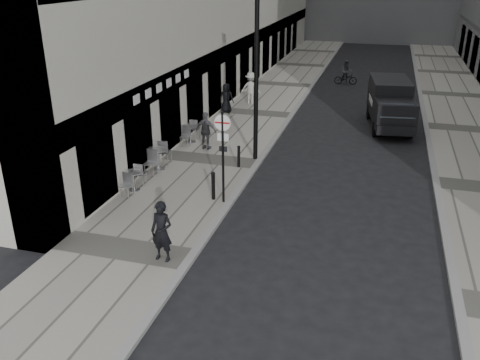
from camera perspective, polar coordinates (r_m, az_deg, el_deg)
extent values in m
plane|color=black|center=(12.40, -10.41, -15.52)|extent=(120.00, 120.00, 0.00)
cube|color=#A6A196|center=(28.43, 1.73, 7.48)|extent=(4.00, 60.00, 0.12)
cube|color=#A6A196|center=(27.97, 24.23, 5.18)|extent=(4.00, 60.00, 0.12)
imported|color=black|center=(13.98, -8.78, -5.75)|extent=(0.68, 0.49, 1.74)
cylinder|color=black|center=(16.92, -1.92, 2.45)|extent=(0.08, 0.08, 3.19)
cylinder|color=white|center=(16.53, -1.98, 6.45)|extent=(0.55, 0.05, 0.55)
cube|color=#B21414|center=(16.51, -2.00, 6.43)|extent=(0.50, 0.03, 0.05)
cube|color=white|center=(16.71, -1.93, 4.83)|extent=(0.38, 0.04, 0.26)
cylinder|color=black|center=(20.53, 1.84, 11.36)|extent=(0.18, 0.18, 6.80)
cylinder|color=black|center=(17.55, -3.02, -0.74)|extent=(0.13, 0.13, 0.95)
cylinder|color=black|center=(20.39, -0.14, 2.59)|extent=(0.11, 0.11, 0.85)
cylinder|color=black|center=(25.41, 14.98, 5.53)|extent=(0.35, 0.76, 0.73)
cylinder|color=black|center=(25.67, 18.56, 5.28)|extent=(0.35, 0.76, 0.73)
cylinder|color=black|center=(28.39, 14.35, 7.39)|extent=(0.35, 0.76, 0.73)
cylinder|color=black|center=(28.61, 17.57, 7.15)|extent=(0.35, 0.76, 0.73)
cube|color=black|center=(27.53, 16.39, 8.97)|extent=(2.26, 3.52, 1.83)
cube|color=black|center=(25.23, 17.01, 7.03)|extent=(2.04, 1.88, 1.28)
cube|color=#1E2328|center=(24.48, 17.32, 7.41)|extent=(1.63, 0.54, 0.68)
imported|color=black|center=(36.69, 11.78, 11.10)|extent=(1.57, 0.65, 0.81)
imported|color=#4E4E52|center=(36.59, 11.84, 11.85)|extent=(0.78, 0.63, 1.52)
imported|color=#56555A|center=(22.40, -3.83, 5.53)|extent=(1.02, 0.52, 1.67)
imported|color=#BBB5AC|center=(30.08, 1.23, 10.27)|extent=(1.20, 0.70, 1.85)
imported|color=black|center=(28.27, -1.54, 9.19)|extent=(0.83, 0.59, 1.60)
cylinder|color=#B8B8BA|center=(18.79, -11.77, -1.10)|extent=(0.42, 0.42, 0.03)
cylinder|color=#B8B8BA|center=(18.65, -11.85, -0.12)|extent=(0.06, 0.06, 0.71)
cylinder|color=#B8B8BA|center=(18.52, -11.94, 0.88)|extent=(0.67, 0.67, 0.03)
cylinder|color=#B1B1B3|center=(20.55, -9.09, 1.23)|extent=(0.50, 0.50, 0.03)
cylinder|color=#B1B1B3|center=(20.40, -9.16, 2.32)|extent=(0.07, 0.07, 0.84)
cylinder|color=#B1B1B3|center=(20.26, -9.24, 3.43)|extent=(0.80, 0.80, 0.03)
cylinder|color=#A4A4A6|center=(23.58, -5.57, 4.28)|extent=(0.46, 0.46, 0.03)
cylinder|color=#A4A4A6|center=(23.46, -5.60, 5.17)|extent=(0.06, 0.06, 0.77)
cylinder|color=#A4A4A6|center=(23.35, -5.64, 6.07)|extent=(0.73, 0.73, 0.03)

